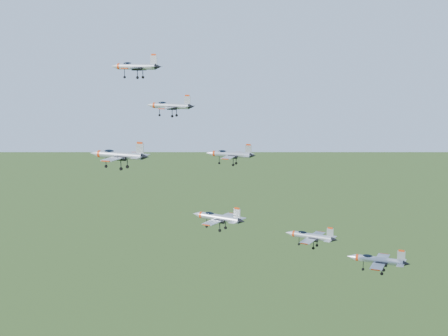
# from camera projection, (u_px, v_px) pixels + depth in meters

# --- Properties ---
(jet_lead) EXTENTS (13.73, 11.45, 3.67)m
(jet_lead) POSITION_uv_depth(u_px,v_px,m) (135.00, 66.00, 145.56)
(jet_lead) COLOR #A2A6AE
(jet_left_high) EXTENTS (11.32, 9.42, 3.02)m
(jet_left_high) POSITION_uv_depth(u_px,v_px,m) (170.00, 106.00, 130.75)
(jet_left_high) COLOR #A2A6AE
(jet_right_high) EXTENTS (12.56, 10.44, 3.36)m
(jet_right_high) POSITION_uv_depth(u_px,v_px,m) (118.00, 155.00, 114.41)
(jet_right_high) COLOR #A2A6AE
(jet_left_low) EXTENTS (10.97, 9.06, 2.93)m
(jet_left_low) POSITION_uv_depth(u_px,v_px,m) (230.00, 154.00, 129.46)
(jet_left_low) COLOR #A2A6AE
(jet_right_low) EXTENTS (11.05, 9.38, 3.00)m
(jet_right_low) POSITION_uv_depth(u_px,v_px,m) (218.00, 217.00, 113.73)
(jet_right_low) COLOR #A2A6AE
(jet_trail) EXTENTS (11.00, 9.29, 2.97)m
(jet_trail) POSITION_uv_depth(u_px,v_px,m) (310.00, 236.00, 123.27)
(jet_trail) COLOR #A2A6AE
(jet_extra) EXTENTS (13.29, 11.09, 3.55)m
(jet_extra) POSITION_uv_depth(u_px,v_px,m) (377.00, 260.00, 130.83)
(jet_extra) COLOR #A2A6AE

